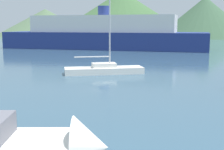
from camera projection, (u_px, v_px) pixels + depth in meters
The scene contains 5 objects.
sailboat_inner at pixel (104, 68), 26.05m from camera, with size 6.59×4.65×10.91m.
ferry_distant at pixel (104, 34), 53.44m from camera, with size 34.93×9.52×7.23m.
hill_west at pixel (46, 23), 115.48m from camera, with size 37.12×37.12×9.94m.
hill_central at pixel (122, 13), 117.43m from camera, with size 53.39×53.39×16.82m.
hill_east at pixel (205, 17), 101.45m from camera, with size 31.61×31.61×13.13m.
Camera 1 is at (4.78, -2.70, 4.01)m, focal length 50.00 mm.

